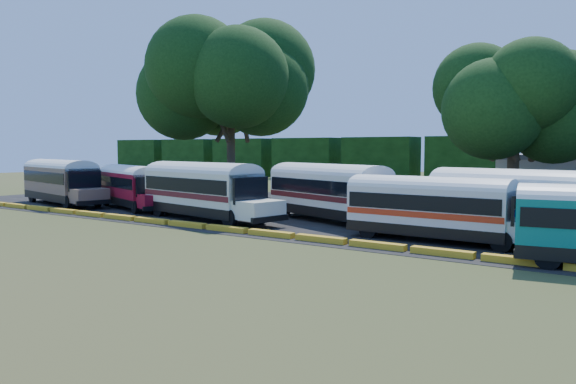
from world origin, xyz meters
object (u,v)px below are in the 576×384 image
Objects in this scene: bus_beige at (61,179)px; bus_white_red at (433,205)px; bus_cream_west at (204,187)px; tree_west at (230,77)px; bus_red at (132,184)px.

bus_white_red is at bearing 11.81° from bus_beige.
tree_west reaches higher than bus_cream_west.
bus_cream_west is at bearing 9.47° from bus_red.
bus_white_red is at bearing 16.90° from bus_red.
bus_red is 1.04× the size of bus_white_red.
bus_white_red is 0.60× the size of tree_west.
tree_west is (4.76, 15.24, 9.31)m from bus_beige.
tree_west is at bearing 136.06° from bus_cream_west.
bus_cream_west reaches higher than bus_red.
bus_beige is 1.17× the size of bus_white_red.
bus_red is at bearing 22.06° from bus_beige.
tree_west reaches higher than bus_beige.
tree_west is (-11.27, 15.72, 9.31)m from bus_cream_west.
bus_red is 9.14m from bus_cream_west.
bus_beige is at bearing -179.14° from bus_white_red.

